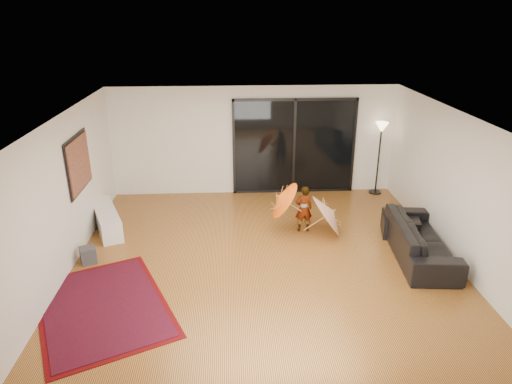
{
  "coord_description": "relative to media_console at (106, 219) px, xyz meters",
  "views": [
    {
      "loc": [
        -0.58,
        -7.41,
        4.36
      ],
      "look_at": [
        -0.11,
        0.73,
        1.1
      ],
      "focal_mm": 32.0,
      "sensor_mm": 36.0,
      "label": 1
    }
  ],
  "objects": [
    {
      "name": "wall_right",
      "position": [
        6.75,
        -1.54,
        1.12
      ],
      "size": [
        0.0,
        7.0,
        7.0
      ],
      "primitive_type": "plane",
      "rotation": [
        1.57,
        0.0,
        -1.57
      ],
      "color": "silver",
      "rests_on": "floor"
    },
    {
      "name": "media_console",
      "position": [
        0.0,
        0.0,
        0.0
      ],
      "size": [
        0.99,
        1.66,
        0.45
      ],
      "primitive_type": "cube",
      "rotation": [
        0.0,
        0.0,
        0.39
      ],
      "color": "white",
      "rests_on": "floor"
    },
    {
      "name": "wall_front",
      "position": [
        3.25,
        -5.04,
        1.12
      ],
      "size": [
        7.0,
        0.0,
        7.0
      ],
      "primitive_type": "plane",
      "rotation": [
        -1.57,
        0.0,
        0.0
      ],
      "color": "silver",
      "rests_on": "floor"
    },
    {
      "name": "child",
      "position": [
        4.17,
        -0.33,
        0.28
      ],
      "size": [
        0.39,
        0.28,
        1.01
      ],
      "primitive_type": "imported",
      "rotation": [
        0.0,
        0.0,
        3.24
      ],
      "color": "#999999",
      "rests_on": "floor"
    },
    {
      "name": "parasol_white",
      "position": [
        4.77,
        -0.48,
        0.28
      ],
      "size": [
        0.73,
        0.99,
        1.0
      ],
      "rotation": [
        0.0,
        0.95,
        0.0
      ],
      "color": "silver",
      "rests_on": "floor"
    },
    {
      "name": "speaker",
      "position": [
        0.0,
        -1.41,
        -0.07
      ],
      "size": [
        0.36,
        0.36,
        0.31
      ],
      "primitive_type": "cube",
      "rotation": [
        0.0,
        0.0,
        0.43
      ],
      "color": "#424244",
      "rests_on": "floor"
    },
    {
      "name": "floor_lamp",
      "position": [
        6.35,
        1.71,
        1.22
      ],
      "size": [
        0.32,
        0.32,
        1.83
      ],
      "color": "black",
      "rests_on": "floor"
    },
    {
      "name": "ceiling",
      "position": [
        3.25,
        -1.54,
        2.47
      ],
      "size": [
        7.0,
        7.0,
        0.0
      ],
      "primitive_type": "plane",
      "rotation": [
        3.14,
        0.0,
        0.0
      ],
      "color": "white",
      "rests_on": "wall_back"
    },
    {
      "name": "wall_left",
      "position": [
        -0.25,
        -1.54,
        1.12
      ],
      "size": [
        0.0,
        7.0,
        7.0
      ],
      "primitive_type": "plane",
      "rotation": [
        1.57,
        0.0,
        1.57
      ],
      "color": "silver",
      "rests_on": "floor"
    },
    {
      "name": "parasol_orange",
      "position": [
        3.62,
        -0.38,
        0.51
      ],
      "size": [
        0.62,
        0.84,
        0.88
      ],
      "rotation": [
        0.0,
        -0.96,
        0.0
      ],
      "color": "#ED580C",
      "rests_on": "child"
    },
    {
      "name": "sofa",
      "position": [
        6.2,
        -1.48,
        0.12
      ],
      "size": [
        1.14,
        2.44,
        0.69
      ],
      "primitive_type": "imported",
      "rotation": [
        0.0,
        0.0,
        1.47
      ],
      "color": "black",
      "rests_on": "floor"
    },
    {
      "name": "persian_rug",
      "position": [
        0.6,
        -2.83,
        -0.22
      ],
      "size": [
        2.77,
        3.14,
        0.02
      ],
      "rotation": [
        0.0,
        0.0,
        0.42
      ],
      "color": "#51070A",
      "rests_on": "floor"
    },
    {
      "name": "floor",
      "position": [
        3.25,
        -1.54,
        -0.23
      ],
      "size": [
        7.0,
        7.0,
        0.0
      ],
      "primitive_type": "plane",
      "color": "#AE782F",
      "rests_on": "ground"
    },
    {
      "name": "wall_back",
      "position": [
        3.25,
        1.96,
        1.12
      ],
      "size": [
        7.0,
        0.0,
        7.0
      ],
      "primitive_type": "plane",
      "rotation": [
        1.57,
        0.0,
        0.0
      ],
      "color": "silver",
      "rests_on": "floor"
    },
    {
      "name": "sliding_door",
      "position": [
        4.25,
        1.93,
        0.97
      ],
      "size": [
        3.06,
        0.07,
        2.4
      ],
      "color": "black",
      "rests_on": "wall_back"
    },
    {
      "name": "ottoman",
      "position": [
        6.15,
        -0.6,
        -0.02
      ],
      "size": [
        0.86,
        0.86,
        0.41
      ],
      "primitive_type": "cube",
      "rotation": [
        0.0,
        0.0,
        -0.24
      ],
      "color": "black",
      "rests_on": "floor"
    },
    {
      "name": "painting",
      "position": [
        -0.21,
        -0.54,
        1.42
      ],
      "size": [
        0.04,
        1.28,
        1.08
      ],
      "color": "black",
      "rests_on": "wall_left"
    }
  ]
}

